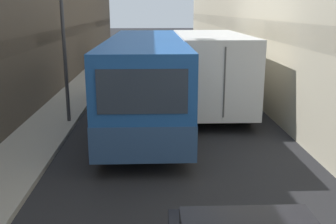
# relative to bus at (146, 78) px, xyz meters

# --- Properties ---
(ground_plane) EXTENTS (150.00, 150.00, 0.00)m
(ground_plane) POSITION_rel_bus_xyz_m (0.76, -1.22, -1.57)
(ground_plane) COLOR #232326
(sidewalk_left) EXTENTS (1.75, 60.00, 0.13)m
(sidewalk_left) POSITION_rel_bus_xyz_m (-3.33, -1.22, -1.51)
(sidewalk_left) COLOR #9E998E
(sidewalk_left) RESTS_ON ground_plane
(bus) EXTENTS (2.52, 10.25, 2.96)m
(bus) POSITION_rel_bus_xyz_m (0.00, 0.00, 0.00)
(bus) COLOR #1E519E
(bus) RESTS_ON ground_plane
(box_truck) EXTENTS (2.49, 8.63, 3.00)m
(box_truck) POSITION_rel_bus_xyz_m (2.44, 2.30, 0.05)
(box_truck) COLOR silver
(box_truck) RESTS_ON ground_plane
(panel_van) EXTENTS (1.80, 4.12, 1.93)m
(panel_van) POSITION_rel_bus_xyz_m (-0.82, 12.04, -0.50)
(panel_van) COLOR #BCBCC1
(panel_van) RESTS_ON ground_plane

